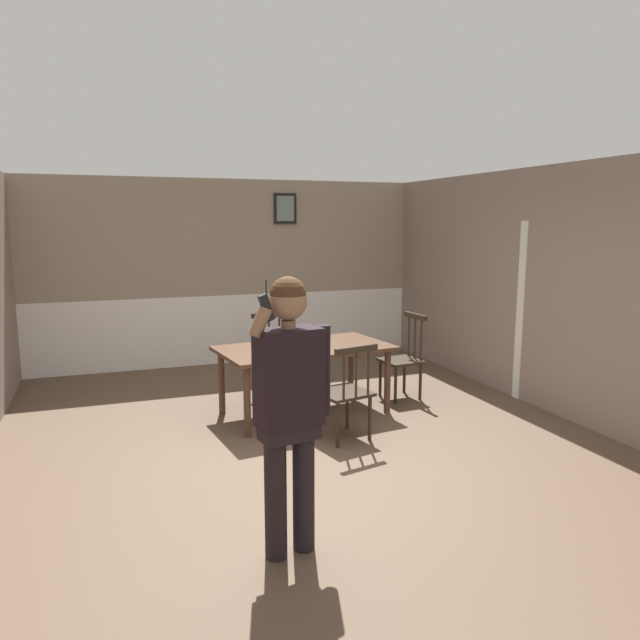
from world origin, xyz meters
The scene contains 8 objects.
ground_plane centered at (0.00, 0.00, 0.00)m, with size 8.21×8.21×0.00m, color brown.
room_back_partition centered at (0.00, 3.74, 1.30)m, with size 5.80×0.17×2.70m.
room_right_partition centered at (2.90, 0.00, 1.35)m, with size 0.13×7.47×2.70m.
dining_table centered at (0.27, 1.04, 0.67)m, with size 1.94×1.22×0.75m.
chair_near_window centered at (0.17, 1.92, 0.48)m, with size 0.46×0.46×0.98m.
chair_by_doorway centered at (0.39, 0.16, 0.48)m, with size 0.56×0.56×0.95m.
chair_at_table_head centered at (1.57, 1.20, 0.48)m, with size 0.47×0.47×1.01m.
person_figure centered at (-0.69, -1.58, 1.03)m, with size 0.55×0.28×1.77m.
Camera 1 is at (-1.72, -4.94, 2.09)m, focal length 33.33 mm.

